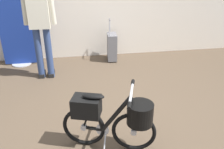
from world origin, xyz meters
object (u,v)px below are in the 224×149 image
object	(u,v)px
rolling_suitcase	(112,47)
floor_banner_stand	(15,25)
folding_bike_foreground	(113,117)
visitor_near_wall	(39,17)

from	to	relation	value
rolling_suitcase	floor_banner_stand	bearing A→B (deg)	178.20
floor_banner_stand	folding_bike_foreground	size ratio (longest dim) A/B	1.85
visitor_near_wall	rolling_suitcase	distance (m)	1.58
visitor_near_wall	rolling_suitcase	world-z (taller)	visitor_near_wall
folding_bike_foreground	rolling_suitcase	size ratio (longest dim) A/B	1.14
floor_banner_stand	rolling_suitcase	size ratio (longest dim) A/B	2.10
visitor_near_wall	rolling_suitcase	size ratio (longest dim) A/B	2.14
floor_banner_stand	folding_bike_foreground	distance (m)	2.94
folding_bike_foreground	visitor_near_wall	xyz separation A→B (m)	(-0.84, 1.91, 0.65)
folding_bike_foreground	rolling_suitcase	bearing A→B (deg)	80.66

